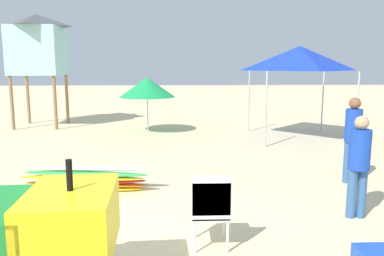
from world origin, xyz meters
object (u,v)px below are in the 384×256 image
stacked_plastic_chairs (211,204)px  popup_canopy (300,58)px  lifeguard_near_center (359,160)px  beach_umbrella_left (147,87)px  lifeguard_tower (37,45)px  lifeguard_near_left (353,134)px  surfboard_pile (88,179)px

stacked_plastic_chairs → popup_canopy: popup_canopy is taller
lifeguard_near_center → beach_umbrella_left: beach_umbrella_left is taller
lifeguard_near_center → lifeguard_tower: 12.56m
lifeguard_near_left → beach_umbrella_left: bearing=126.9°
lifeguard_tower → lifeguard_near_center: bearing=-49.5°
surfboard_pile → beach_umbrella_left: bearing=84.0°
beach_umbrella_left → surfboard_pile: bearing=-96.0°
surfboard_pile → beach_umbrella_left: size_ratio=1.33×
lifeguard_near_left → popup_canopy: 5.07m
surfboard_pile → lifeguard_near_center: size_ratio=1.60×
beach_umbrella_left → lifeguard_near_center: bearing=-64.0°
surfboard_pile → lifeguard_near_left: (5.21, 0.34, 0.76)m
surfboard_pile → popup_canopy: popup_canopy is taller
lifeguard_near_center → lifeguard_tower: lifeguard_tower is taller
surfboard_pile → beach_umbrella_left: 6.55m
stacked_plastic_chairs → popup_canopy: (3.47, 7.55, 1.96)m
stacked_plastic_chairs → surfboard_pile: bearing=131.3°
stacked_plastic_chairs → beach_umbrella_left: (-1.44, 8.78, 0.99)m
lifeguard_tower → stacked_plastic_chairs: bearing=-61.4°
lifeguard_near_left → lifeguard_tower: lifeguard_tower is taller
surfboard_pile → popup_canopy: (5.59, 5.15, 2.32)m
beach_umbrella_left → popup_canopy: bearing=-14.0°
lifeguard_near_left → surfboard_pile: bearing=-176.3°
stacked_plastic_chairs → beach_umbrella_left: beach_umbrella_left is taller
stacked_plastic_chairs → lifeguard_tower: size_ratio=0.24×
lifeguard_near_center → stacked_plastic_chairs: bearing=-158.1°
lifeguard_near_center → lifeguard_near_left: bearing=68.1°
lifeguard_tower → beach_umbrella_left: bearing=-20.6°
lifeguard_near_left → popup_canopy: size_ratio=0.59×
lifeguard_near_left → lifeguard_near_center: size_ratio=1.07×
lifeguard_near_center → popup_canopy: (1.10, 6.60, 1.64)m
popup_canopy → beach_umbrella_left: 5.16m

